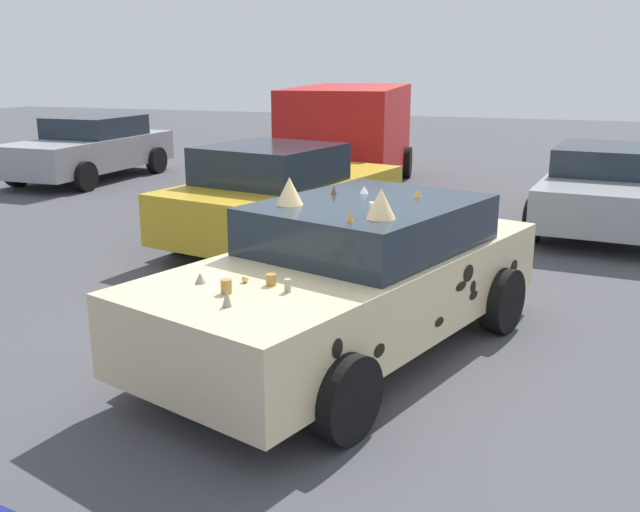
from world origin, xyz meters
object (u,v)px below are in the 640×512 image
parked_van_far_left (350,131)px  parked_sedan_behind_left (283,195)px  parked_sedan_row_back_center (608,188)px  art_car_decorated (355,276)px  parked_sedan_near_right (91,148)px

parked_van_far_left → parked_sedan_behind_left: (-5.17, -0.57, -0.47)m
parked_van_far_left → parked_sedan_row_back_center: parked_van_far_left is taller
art_car_decorated → parked_sedan_row_back_center: bearing=176.8°
parked_van_far_left → parked_sedan_behind_left: bearing=-0.9°
parked_van_far_left → parked_sedan_row_back_center: bearing=56.0°
art_car_decorated → parked_sedan_behind_left: art_car_decorated is taller
parked_sedan_near_right → parked_sedan_row_back_center: size_ratio=1.06×
parked_sedan_near_right → art_car_decorated: bearing=48.9°
parked_sedan_row_back_center → parked_sedan_behind_left: bearing=-54.6°
art_car_decorated → parked_van_far_left: parked_van_far_left is taller
parked_van_far_left → parked_sedan_behind_left: size_ratio=1.17×
parked_van_far_left → parked_sedan_near_right: size_ratio=1.18×
art_car_decorated → parked_van_far_left: bearing=-144.7°
parked_sedan_behind_left → parked_sedan_row_back_center: parked_sedan_behind_left is taller
parked_sedan_behind_left → parked_sedan_row_back_center: 5.23m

